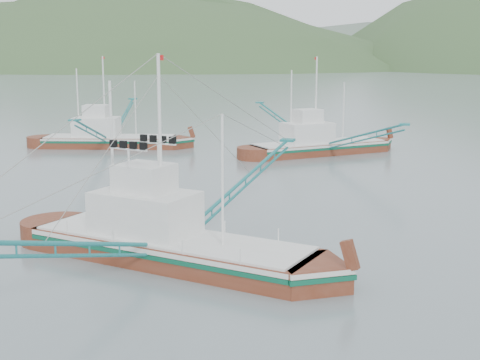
# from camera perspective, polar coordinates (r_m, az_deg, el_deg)

# --- Properties ---
(ground) EXTENTS (1200.00, 1200.00, 0.00)m
(ground) POSITION_cam_1_polar(r_m,az_deg,el_deg) (35.76, -2.62, -6.82)
(ground) COLOR slate
(ground) RESTS_ON ground
(main_boat) EXTENTS (16.42, 28.33, 11.64)m
(main_boat) POSITION_cam_1_polar(r_m,az_deg,el_deg) (35.14, -6.21, -3.57)
(main_boat) COLOR #612714
(main_boat) RESTS_ON ground
(bg_boat_far) EXTENTS (22.07, 23.41, 11.09)m
(bg_boat_far) POSITION_cam_1_polar(r_m,az_deg,el_deg) (71.74, 6.73, 4.10)
(bg_boat_far) COLOR #612714
(bg_boat_far) RESTS_ON ground
(bg_boat_left) EXTENTS (15.64, 26.96, 11.08)m
(bg_boat_left) POSITION_cam_1_polar(r_m,az_deg,el_deg) (77.77, -11.17, 4.22)
(bg_boat_left) COLOR #612714
(bg_boat_left) RESTS_ON ground
(headland_left) EXTENTS (448.00, 308.00, 210.00)m
(headland_left) POSITION_cam_1_polar(r_m,az_deg,el_deg) (436.35, -10.36, 9.44)
(headland_left) COLOR #36532B
(headland_left) RESTS_ON ground
(ridge_distant) EXTENTS (960.00, 400.00, 240.00)m
(ridge_distant) POSITION_cam_1_polar(r_m,az_deg,el_deg) (592.70, 17.82, 9.47)
(ridge_distant) COLOR slate
(ridge_distant) RESTS_ON ground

